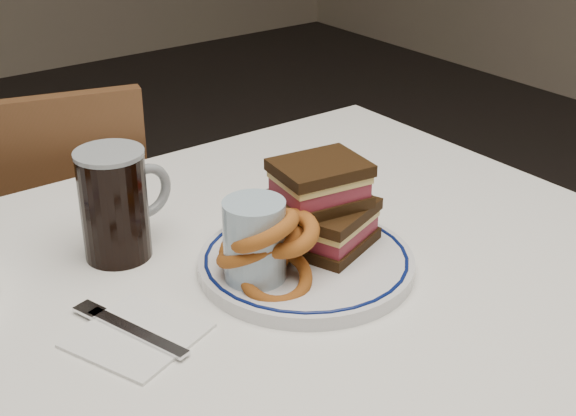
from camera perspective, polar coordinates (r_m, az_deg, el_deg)
dining_table at (r=0.97m, az=-7.22°, el=-12.95°), size 1.27×0.87×0.75m
chair_far at (r=1.58m, az=-17.20°, el=-4.96°), size 0.48×0.48×0.85m
main_plate at (r=0.98m, az=1.30°, el=-3.88°), size 0.26×0.26×0.02m
reuben_sandwich at (r=0.98m, az=2.69°, el=0.22°), size 0.13×0.12×0.11m
onion_rings_main at (r=0.92m, az=-1.57°, el=-2.73°), size 0.12×0.13×0.12m
ketchup_ramekin at (r=1.03m, az=-3.24°, el=-0.88°), size 0.05×0.05×0.03m
beer_mug at (r=1.01m, az=-12.13°, el=0.35°), size 0.13×0.09×0.14m
water_glass at (r=0.92m, az=-2.38°, el=-2.79°), size 0.07×0.07×0.11m
napkin_fork at (r=0.88m, az=-10.81°, el=-8.79°), size 0.16×0.17×0.01m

